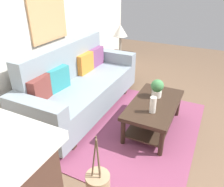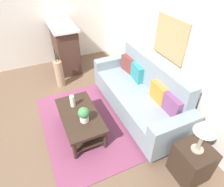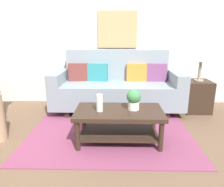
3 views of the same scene
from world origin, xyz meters
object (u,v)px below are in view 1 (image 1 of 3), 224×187
at_px(throw_pillow_orange, 85,63).
at_px(tabletop_vase, 153,105).
at_px(throw_pillow_maroon, 40,89).
at_px(side_table, 120,66).
at_px(table_lamp, 120,32).
at_px(couch, 81,86).
at_px(throw_pillow_plum, 96,57).
at_px(potted_plant_tabletop, 157,88).
at_px(framed_painting, 48,17).
at_px(throw_pillow_teal, 58,79).
at_px(coffee_table, 154,110).

bearing_deg(throw_pillow_orange, tabletop_vase, -112.92).
bearing_deg(throw_pillow_maroon, side_table, -4.13).
bearing_deg(table_lamp, couch, 178.84).
xyz_separation_m(throw_pillow_maroon, throw_pillow_plum, (1.42, 0.00, 0.00)).
bearing_deg(table_lamp, potted_plant_tabletop, -137.46).
bearing_deg(throw_pillow_maroon, tabletop_vase, -69.89).
relative_size(tabletop_vase, framed_painting, 0.29).
xyz_separation_m(throw_pillow_teal, framed_painting, (0.35, 0.34, 0.75)).
height_order(coffee_table, potted_plant_tabletop, potted_plant_tabletop).
xyz_separation_m(throw_pillow_plum, framed_painting, (-0.71, 0.34, 0.75)).
distance_m(couch, throw_pillow_teal, 0.45).
xyz_separation_m(potted_plant_tabletop, framed_painting, (-0.21, 1.62, 0.86)).
bearing_deg(framed_painting, coffee_table, -89.14).
bearing_deg(throw_pillow_maroon, throw_pillow_teal, 0.00).
relative_size(throw_pillow_orange, table_lamp, 0.63).
xyz_separation_m(potted_plant_tabletop, table_lamp, (1.23, 1.12, 0.42)).
distance_m(throw_pillow_orange, side_table, 1.16).
distance_m(coffee_table, tabletop_vase, 0.33).
relative_size(couch, throw_pillow_teal, 6.30).
relative_size(throw_pillow_teal, table_lamp, 0.63).
distance_m(throw_pillow_maroon, throw_pillow_teal, 0.35).
bearing_deg(couch, tabletop_vase, -100.00).
bearing_deg(throw_pillow_maroon, couch, -10.03).
distance_m(tabletop_vase, potted_plant_tabletop, 0.43).
bearing_deg(potted_plant_tabletop, side_table, 42.54).
relative_size(throw_pillow_plum, framed_painting, 0.48).
relative_size(tabletop_vase, table_lamp, 0.37).
bearing_deg(potted_plant_tabletop, throw_pillow_orange, 83.44).
bearing_deg(throw_pillow_plum, side_table, -12.05).
relative_size(throw_pillow_orange, side_table, 0.64).
bearing_deg(coffee_table, tabletop_vase, -170.51).
height_order(couch, potted_plant_tabletop, couch).
distance_m(throw_pillow_maroon, throw_pillow_plum, 1.42).
bearing_deg(framed_painting, throw_pillow_teal, -136.12).
bearing_deg(potted_plant_tabletop, couch, 100.19).
relative_size(tabletop_vase, side_table, 0.38).
relative_size(couch, coffee_table, 2.06).
height_order(throw_pillow_orange, potted_plant_tabletop, throw_pillow_orange).
xyz_separation_m(tabletop_vase, side_table, (1.65, 1.19, -0.26)).
relative_size(potted_plant_tabletop, table_lamp, 0.46).
bearing_deg(side_table, potted_plant_tabletop, -137.46).
bearing_deg(throw_pillow_orange, coffee_table, -104.15).
xyz_separation_m(throw_pillow_orange, tabletop_vase, (-0.57, -1.35, -0.14)).
bearing_deg(throw_pillow_maroon, throw_pillow_orange, 0.00).
height_order(throw_pillow_teal, throw_pillow_plum, same).
height_order(throw_pillow_orange, tabletop_vase, throw_pillow_orange).
distance_m(throw_pillow_teal, tabletop_vase, 1.36).
distance_m(couch, framed_painting, 1.11).
height_order(throw_pillow_teal, table_lamp, table_lamp).
distance_m(couch, coffee_table, 1.19).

